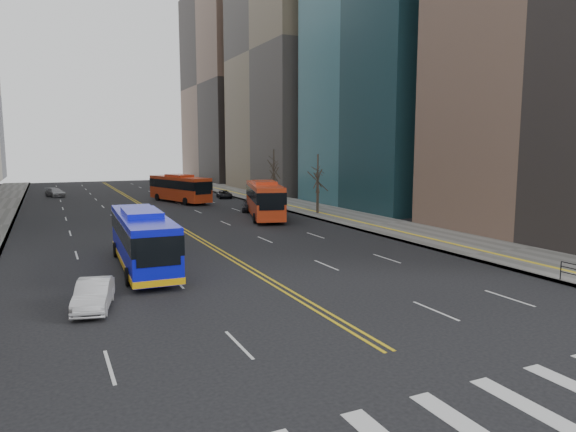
% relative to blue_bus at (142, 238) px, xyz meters
% --- Properties ---
extents(ground, '(220.00, 220.00, 0.00)m').
position_rel_blue_bus_xyz_m(ground, '(5.79, -22.19, -1.88)').
color(ground, black).
extents(sidewalk_right, '(7.00, 130.00, 0.15)m').
position_rel_blue_bus_xyz_m(sidewalk_right, '(23.29, 22.81, -1.81)').
color(sidewalk_right, '#65635F').
rests_on(sidewalk_right, ground).
extents(crosswalk, '(26.70, 4.00, 0.01)m').
position_rel_blue_bus_xyz_m(crosswalk, '(5.79, -22.19, -1.88)').
color(crosswalk, silver).
rests_on(crosswalk, ground).
extents(centerline, '(0.55, 100.00, 0.01)m').
position_rel_blue_bus_xyz_m(centerline, '(5.79, 32.81, -1.88)').
color(centerline, gold).
rests_on(centerline, ground).
extents(office_towers, '(83.00, 134.00, 58.00)m').
position_rel_blue_bus_xyz_m(office_towers, '(5.91, 46.32, 22.04)').
color(office_towers, gray).
rests_on(office_towers, ground).
extents(street_trees, '(35.20, 47.20, 7.60)m').
position_rel_blue_bus_xyz_m(street_trees, '(-1.39, 12.36, 2.99)').
color(street_trees, '#2F221C').
rests_on(street_trees, ground).
extents(blue_bus, '(3.21, 12.45, 3.59)m').
position_rel_blue_bus_xyz_m(blue_bus, '(0.00, 0.00, 0.00)').
color(blue_bus, '#0D12D1').
rests_on(blue_bus, ground).
extents(red_bus_near, '(6.15, 12.61, 3.87)m').
position_rel_blue_bus_xyz_m(red_bus_near, '(15.47, 17.86, 0.26)').
color(red_bus_near, red).
rests_on(red_bus_near, ground).
extents(red_bus_far, '(5.97, 12.20, 3.76)m').
position_rel_blue_bus_xyz_m(red_bus_far, '(11.02, 36.81, 0.20)').
color(red_bus_far, red).
rests_on(red_bus_far, ground).
extents(car_white, '(2.28, 4.31, 1.35)m').
position_rel_blue_bus_xyz_m(car_white, '(-3.43, -7.35, -1.21)').
color(car_white, silver).
rests_on(car_white, ground).
extents(car_dark_mid, '(2.69, 4.02, 1.27)m').
position_rel_blue_bus_xyz_m(car_dark_mid, '(15.85, 23.62, -1.25)').
color(car_dark_mid, black).
rests_on(car_dark_mid, ground).
extents(car_silver, '(3.17, 4.90, 1.32)m').
position_rel_blue_bus_xyz_m(car_silver, '(-4.05, 52.64, -1.22)').
color(car_silver, '#97969B').
rests_on(car_silver, ground).
extents(car_dark_far, '(2.44, 4.24, 1.11)m').
position_rel_blue_bus_xyz_m(car_dark_far, '(18.29, 39.88, -1.33)').
color(car_dark_far, black).
rests_on(car_dark_far, ground).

